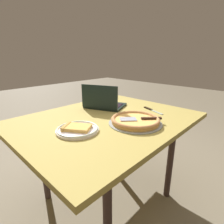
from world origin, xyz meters
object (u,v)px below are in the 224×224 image
object	(u,v)px
laptop	(104,103)
pizza_plate	(77,129)
dining_table	(107,126)
pizza_tray	(135,121)
table_knife	(151,110)

from	to	relation	value
laptop	pizza_plate	xyz separation A→B (m)	(0.46, 0.25, -0.03)
dining_table	pizza_tray	distance (m)	0.24
laptop	pizza_tray	bearing A→B (deg)	74.49
dining_table	pizza_tray	xyz separation A→B (m)	(-0.05, 0.22, 0.09)
pizza_plate	table_knife	xyz separation A→B (m)	(-0.68, 0.10, -0.01)
dining_table	table_knife	xyz separation A→B (m)	(-0.39, 0.14, 0.07)
dining_table	table_knife	world-z (taller)	table_knife
dining_table	pizza_plate	xyz separation A→B (m)	(0.30, 0.04, 0.08)
pizza_plate	pizza_tray	size ratio (longest dim) A/B	0.72
pizza_plate	dining_table	bearing A→B (deg)	-172.27
table_knife	pizza_tray	bearing A→B (deg)	13.86
laptop	dining_table	bearing A→B (deg)	50.85
pizza_tray	pizza_plate	bearing A→B (deg)	-27.76
dining_table	pizza_plate	distance (m)	0.31
table_knife	pizza_plate	bearing A→B (deg)	-8.19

